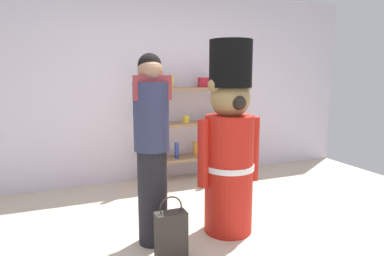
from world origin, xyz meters
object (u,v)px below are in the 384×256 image
at_px(merchandise_shelf, 186,122).
at_px(person_shopper, 152,146).
at_px(shopping_bag, 171,235).
at_px(teddy_bear_guard, 229,144).

relative_size(merchandise_shelf, person_shopper, 0.99).
relative_size(merchandise_shelf, shopping_bag, 3.07).
bearing_deg(shopping_bag, teddy_bear_guard, 24.00).
distance_m(person_shopper, shopping_bag, 0.74).
height_order(merchandise_shelf, shopping_bag, merchandise_shelf).
relative_size(teddy_bear_guard, person_shopper, 1.08).
xyz_separation_m(merchandise_shelf, person_shopper, (-0.93, -1.64, 0.06)).
xyz_separation_m(merchandise_shelf, teddy_bear_guard, (-0.21, -1.68, 0.02)).
bearing_deg(person_shopper, merchandise_shelf, 60.44).
height_order(merchandise_shelf, person_shopper, person_shopper).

